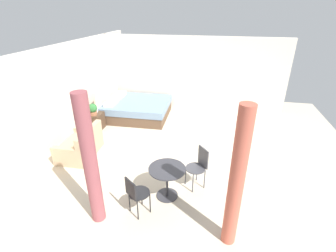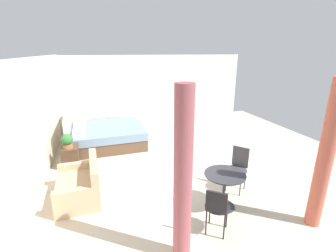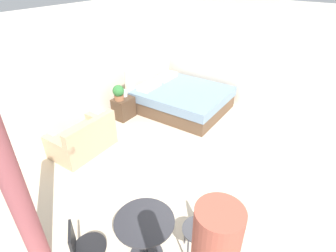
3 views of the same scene
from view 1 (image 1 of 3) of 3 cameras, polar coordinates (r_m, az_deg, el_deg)
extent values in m
cube|color=beige|center=(6.90, 2.19, -5.19)|extent=(9.06, 9.59, 0.02)
cube|color=silver|center=(7.54, -23.32, 6.72)|extent=(9.06, 0.12, 2.67)
cube|color=silver|center=(9.18, 5.62, 11.88)|extent=(0.12, 6.59, 2.67)
cube|color=brown|center=(8.83, -7.06, 3.27)|extent=(1.88, 2.18, 0.35)
cube|color=slate|center=(8.73, -7.17, 5.00)|extent=(1.92, 2.22, 0.23)
cube|color=beige|center=(9.07, -13.86, 5.88)|extent=(1.89, 0.11, 1.10)
cube|color=silver|center=(8.58, -13.04, 5.39)|extent=(0.67, 0.34, 0.12)
cube|color=silver|center=(9.28, -11.18, 7.14)|extent=(0.67, 0.34, 0.12)
cube|color=tan|center=(6.91, -19.85, -4.88)|extent=(1.25, 0.84, 0.38)
cube|color=tan|center=(6.58, -17.86, -2.29)|extent=(1.23, 0.18, 0.39)
cube|color=tan|center=(7.20, -18.16, -0.96)|extent=(0.17, 0.80, 0.13)
cube|color=tan|center=(6.39, -22.46, -5.31)|extent=(0.17, 0.80, 0.13)
cube|color=#473323|center=(8.15, -16.26, 1.05)|extent=(0.50, 0.38, 0.53)
cylinder|color=#935B3D|center=(7.95, -16.99, 2.87)|extent=(0.23, 0.23, 0.12)
sphere|color=#2D6B33|center=(7.89, -17.15, 4.04)|extent=(0.28, 0.28, 0.28)
cylinder|color=silver|center=(8.13, -16.49, 3.63)|extent=(0.14, 0.14, 0.16)
cylinder|color=#2D2D33|center=(5.33, -0.21, -15.79)|extent=(0.45, 0.45, 0.02)
cylinder|color=#2D2D33|center=(5.12, -0.21, -13.09)|extent=(0.05, 0.05, 0.67)
cylinder|color=#2D2D33|center=(4.91, -0.22, -9.97)|extent=(0.75, 0.75, 0.02)
cylinder|color=black|center=(4.86, -4.18, -17.46)|extent=(0.02, 0.02, 0.45)
cylinder|color=black|center=(5.03, -6.16, -15.73)|extent=(0.02, 0.02, 0.45)
cylinder|color=black|center=(4.75, -7.06, -18.89)|extent=(0.02, 0.02, 0.45)
cylinder|color=black|center=(4.93, -8.97, -17.05)|extent=(0.02, 0.02, 0.45)
cylinder|color=black|center=(4.73, -6.74, -15.20)|extent=(0.56, 0.56, 0.02)
cube|color=black|center=(4.54, -8.70, -14.28)|extent=(0.22, 0.27, 0.35)
cylinder|color=#3F3F44|center=(5.49, 4.12, -11.43)|extent=(0.02, 0.02, 0.46)
cylinder|color=#3F3F44|center=(5.30, 5.81, -13.13)|extent=(0.02, 0.02, 0.46)
cylinder|color=#3F3F44|center=(5.62, 6.75, -10.54)|extent=(0.02, 0.02, 0.46)
cylinder|color=#3F3F44|center=(5.43, 8.50, -12.15)|extent=(0.02, 0.02, 0.46)
cylinder|color=#3F3F44|center=(5.31, 6.42, -9.75)|extent=(0.59, 0.59, 0.02)
cube|color=#3F3F44|center=(5.27, 8.19, -7.18)|extent=(0.28, 0.24, 0.44)
cylinder|color=#C15B47|center=(3.86, 15.65, -12.35)|extent=(0.23, 0.23, 2.46)
cylinder|color=#994C51|center=(4.30, -17.64, -8.20)|extent=(0.24, 0.24, 2.46)
camera|label=2|loc=(3.06, -64.64, -3.94)|focal=25.58mm
camera|label=3|loc=(2.36, 30.30, 18.47)|focal=28.89mm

